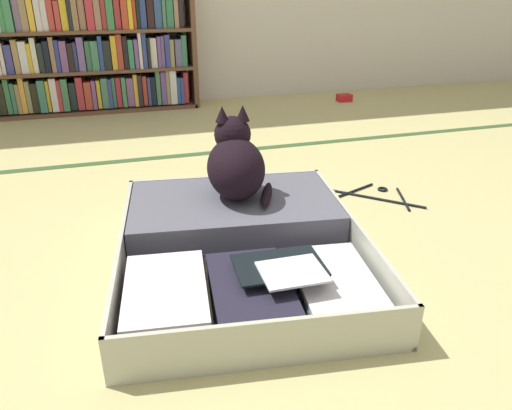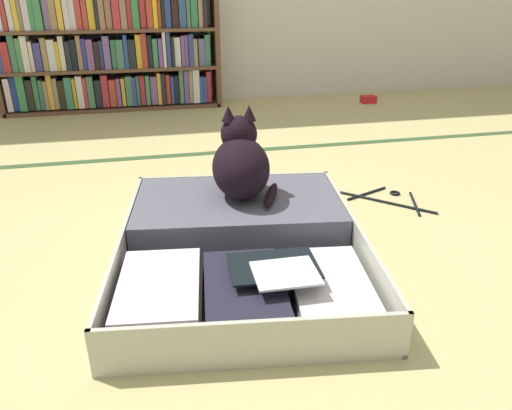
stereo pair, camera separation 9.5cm
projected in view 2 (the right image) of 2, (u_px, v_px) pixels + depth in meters
The scene contains 7 objects.
ground_plane at pixel (296, 283), 1.41m from camera, with size 10.00×10.00×0.00m, color tan.
tatami_border at pixel (228, 152), 2.47m from camera, with size 4.80×0.05×0.00m.
bookshelf at pixel (108, 51), 3.14m from camera, with size 1.39×0.23×0.77m.
open_suitcase at pixel (239, 240), 1.52m from camera, with size 0.81×0.96×0.13m.
black_cat at pixel (241, 163), 1.62m from camera, with size 0.25×0.29×0.30m.
clothes_hanger at pixel (390, 199), 1.93m from camera, with size 0.29×0.28×0.01m.
small_red_pouch at pixel (368, 99), 3.44m from camera, with size 0.10×0.07×0.05m.
Camera 2 is at (-0.37, -1.13, 0.79)m, focal length 34.44 mm.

